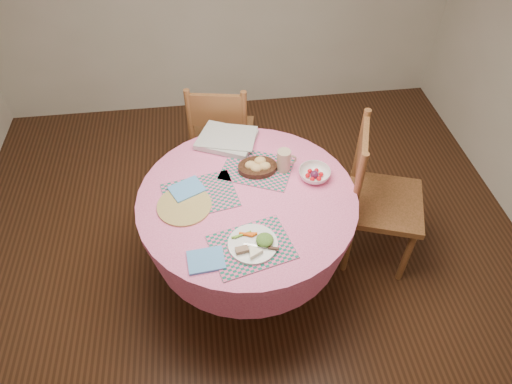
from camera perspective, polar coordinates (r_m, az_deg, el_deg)
ground at (r=3.14m, az=-0.92°, el=-10.03°), size 4.00×4.00×0.00m
room_envelope at (r=1.96m, az=-1.53°, el=19.17°), size 4.01×4.01×2.71m
dining_table at (r=2.69m, az=-1.06°, el=-3.42°), size 1.24×1.24×0.75m
chair_right at (r=2.94m, az=14.88°, el=-0.50°), size 0.59×0.60×1.03m
chair_back at (r=3.36m, az=-4.39°, el=7.20°), size 0.52×0.50×0.97m
placemat_front at (r=2.32m, az=-0.57°, el=-6.87°), size 0.46×0.39×0.01m
placemat_left at (r=2.57m, az=-7.03°, el=-0.38°), size 0.45×0.37×0.01m
placemat_back at (r=2.71m, az=0.15°, el=2.95°), size 0.49×0.43×0.01m
wicker_trivet at (r=2.53m, az=-8.95°, el=-1.68°), size 0.30×0.30×0.01m
napkin_near at (r=2.28m, az=-6.26°, el=-8.47°), size 0.19×0.15×0.01m
napkin_far at (r=2.60m, az=-8.64°, el=0.35°), size 0.22×0.20×0.01m
dinner_plate at (r=2.31m, az=-0.19°, el=-6.46°), size 0.25×0.25×0.05m
bread_bowl at (r=2.68m, az=0.20°, el=3.23°), size 0.23×0.23×0.08m
latte_mug at (r=2.66m, az=3.54°, el=3.97°), size 0.12×0.08×0.14m
fruit_bowl at (r=2.66m, az=7.32°, el=2.22°), size 0.20×0.20×0.06m
newspaper_stack at (r=2.88m, az=-3.63°, el=6.62°), size 0.42×0.39×0.04m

